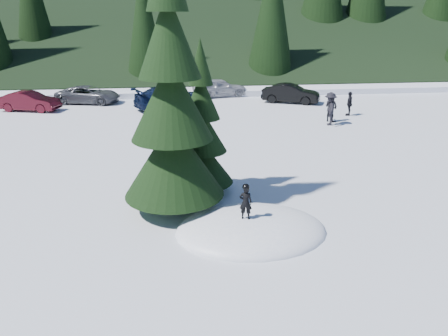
{
  "coord_description": "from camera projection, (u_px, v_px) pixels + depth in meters",
  "views": [
    {
      "loc": [
        -2.2,
        -11.39,
        6.08
      ],
      "look_at": [
        -0.49,
        2.58,
        1.1
      ],
      "focal_mm": 35.0,
      "sensor_mm": 36.0,
      "label": 1
    }
  ],
  "objects": [
    {
      "name": "car_4",
      "position": [
        219.0,
        87.0,
        33.69
      ],
      "size": [
        4.44,
        2.52,
        1.43
      ],
      "primitive_type": "imported",
      "rotation": [
        0.0,
        0.0,
        1.78
      ],
      "color": "#999BA2",
      "rests_on": "ground"
    },
    {
      "name": "car_2",
      "position": [
        88.0,
        95.0,
        31.23
      ],
      "size": [
        4.81,
        3.01,
        1.24
      ],
      "primitive_type": "imported",
      "rotation": [
        0.0,
        0.0,
        1.34
      ],
      "color": "#4B4C52",
      "rests_on": "ground"
    },
    {
      "name": "snow_mound",
      "position": [
        251.0,
        231.0,
        12.94
      ],
      "size": [
        4.48,
        3.52,
        0.96
      ],
      "primitive_type": "ellipsoid",
      "color": "white",
      "rests_on": "ground"
    },
    {
      "name": "adult_0",
      "position": [
        331.0,
        107.0,
        25.89
      ],
      "size": [
        0.98,
        1.03,
        1.68
      ],
      "primitive_type": "imported",
      "rotation": [
        0.0,
        0.0,
        2.14
      ],
      "color": "black",
      "rests_on": "ground"
    },
    {
      "name": "car_1",
      "position": [
        29.0,
        101.0,
        28.75
      ],
      "size": [
        4.13,
        2.33,
        1.29
      ],
      "primitive_type": "imported",
      "rotation": [
        0.0,
        0.0,
        1.31
      ],
      "color": "#3C0B14",
      "rests_on": "ground"
    },
    {
      "name": "ground",
      "position": [
        251.0,
        231.0,
        12.94
      ],
      "size": [
        200.0,
        200.0,
        0.0
      ],
      "primitive_type": "plane",
      "color": "white",
      "rests_on": "ground"
    },
    {
      "name": "car_5",
      "position": [
        291.0,
        93.0,
        31.39
      ],
      "size": [
        4.31,
        2.98,
        1.35
      ],
      "primitive_type": "imported",
      "rotation": [
        0.0,
        0.0,
        1.15
      ],
      "color": "black",
      "rests_on": "ground"
    },
    {
      "name": "adult_2",
      "position": [
        330.0,
        109.0,
        25.0
      ],
      "size": [
        1.02,
        1.37,
        1.89
      ],
      "primitive_type": "imported",
      "rotation": [
        0.0,
        0.0,
        4.42
      ],
      "color": "black",
      "rests_on": "ground"
    },
    {
      "name": "spruce_short",
      "position": [
        202.0,
        136.0,
        15.09
      ],
      "size": [
        2.2,
        2.2,
        5.37
      ],
      "color": "black",
      "rests_on": "ground"
    },
    {
      "name": "spruce_tall",
      "position": [
        172.0,
        110.0,
        13.26
      ],
      "size": [
        3.2,
        3.2,
        8.6
      ],
      "color": "black",
      "rests_on": "ground"
    },
    {
      "name": "adult_1",
      "position": [
        349.0,
        104.0,
        27.43
      ],
      "size": [
        0.73,
        0.95,
        1.51
      ],
      "primitive_type": "imported",
      "rotation": [
        0.0,
        0.0,
        4.24
      ],
      "color": "black",
      "rests_on": "ground"
    },
    {
      "name": "child_skier",
      "position": [
        246.0,
        203.0,
        12.48
      ],
      "size": [
        0.42,
        0.33,
        1.0
      ],
      "primitive_type": "imported",
      "rotation": [
        0.0,
        0.0,
        2.86
      ],
      "color": "black",
      "rests_on": "snow_mound"
    },
    {
      "name": "car_3",
      "position": [
        173.0,
        97.0,
        29.43
      ],
      "size": [
        5.67,
        3.96,
        1.52
      ],
      "primitive_type": "imported",
      "rotation": [
        0.0,
        0.0,
        1.96
      ],
      "color": "black",
      "rests_on": "ground"
    }
  ]
}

